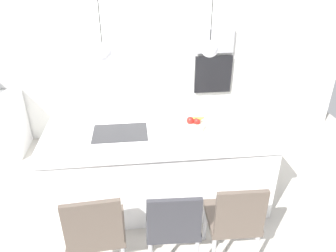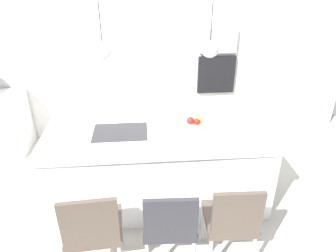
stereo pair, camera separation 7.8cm
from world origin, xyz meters
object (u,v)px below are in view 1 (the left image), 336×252
(oven, at_px, (213,74))
(chair_near, at_px, (96,229))
(chair_far, at_px, (234,218))
(chair_middle, at_px, (173,223))
(fruit_bowl, at_px, (192,124))
(microwave, at_px, (215,41))

(oven, height_order, chair_near, oven)
(oven, height_order, chair_far, oven)
(chair_near, bearing_deg, chair_middle, 0.60)
(fruit_bowl, height_order, microwave, microwave)
(fruit_bowl, xyz_separation_m, chair_near, (-0.96, -0.95, -0.43))
(oven, xyz_separation_m, chair_far, (-0.40, -2.51, -0.45))
(microwave, relative_size, chair_near, 0.59)
(fruit_bowl, relative_size, chair_far, 0.32)
(chair_near, bearing_deg, chair_far, 0.13)
(microwave, height_order, chair_far, microwave)
(chair_middle, distance_m, chair_far, 0.53)
(fruit_bowl, xyz_separation_m, chair_far, (0.21, -0.95, -0.43))
(microwave, relative_size, chair_far, 0.60)
(microwave, xyz_separation_m, chair_far, (-0.40, -2.51, -0.95))
(oven, distance_m, chair_near, 2.99)
(oven, height_order, chair_middle, oven)
(oven, xyz_separation_m, chair_middle, (-0.92, -2.50, -0.45))
(microwave, distance_m, chair_middle, 2.83)
(microwave, relative_size, oven, 0.96)
(fruit_bowl, height_order, chair_near, fruit_bowl)
(oven, relative_size, chair_near, 0.61)
(fruit_bowl, xyz_separation_m, oven, (0.60, 1.56, 0.01))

